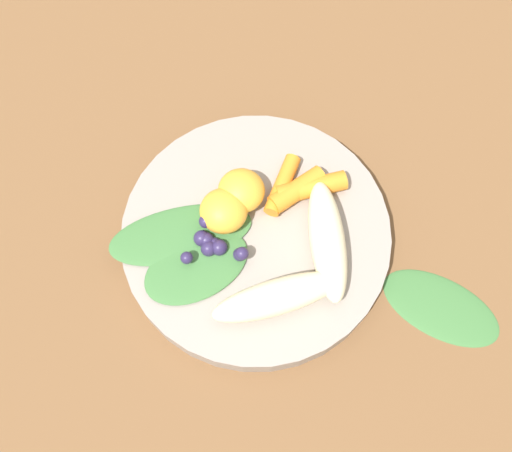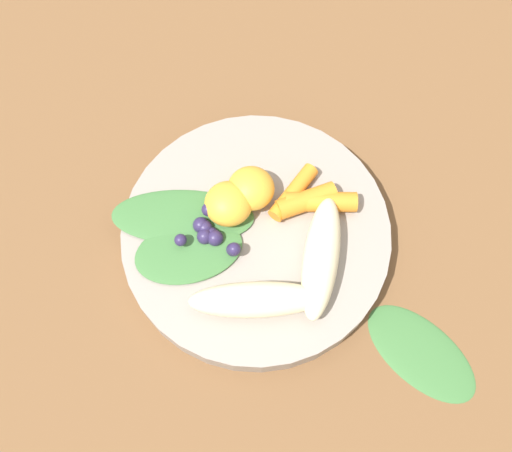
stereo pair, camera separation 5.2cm
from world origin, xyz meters
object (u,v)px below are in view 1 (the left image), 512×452
at_px(bowl, 256,236).
at_px(kale_leaf_stray, 441,307).
at_px(orange_segment_near, 224,211).
at_px(banana_peeled_left, 327,240).
at_px(banana_peeled_right, 277,297).

bearing_deg(bowl, kale_leaf_stray, -72.18).
bearing_deg(kale_leaf_stray, orange_segment_near, -173.05).
height_order(banana_peeled_left, kale_leaf_stray, banana_peeled_left).
relative_size(bowl, orange_segment_near, 5.70).
distance_m(bowl, orange_segment_near, 0.04).
distance_m(bowl, banana_peeled_left, 0.07).
bearing_deg(bowl, orange_segment_near, 106.24).
bearing_deg(banana_peeled_right, banana_peeled_left, 32.12).
bearing_deg(orange_segment_near, kale_leaf_stray, -72.41).
bearing_deg(banana_peeled_left, orange_segment_near, 67.92).
height_order(bowl, orange_segment_near, orange_segment_near).
height_order(banana_peeled_right, kale_leaf_stray, banana_peeled_right).
bearing_deg(banana_peeled_right, orange_segment_near, 103.81).
relative_size(banana_peeled_left, orange_segment_near, 2.64).
bearing_deg(orange_segment_near, banana_peeled_left, -68.04).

